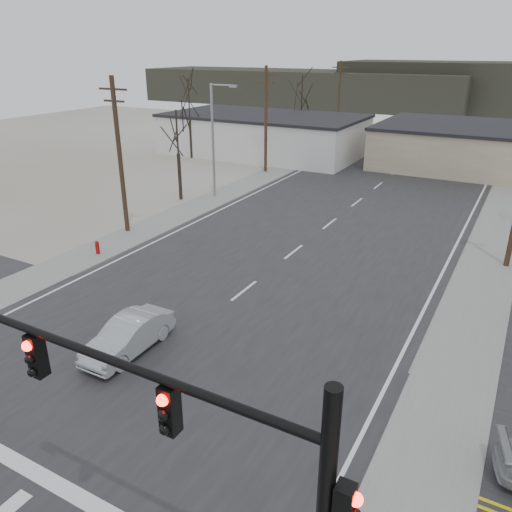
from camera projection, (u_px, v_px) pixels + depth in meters
The scene contains 19 objects.
ground at pixel (139, 374), 19.09m from camera, with size 140.00×140.00×0.00m, color #B9B9B5.
main_road at pixel (300, 247), 31.19m from camera, with size 18.00×110.00×0.05m, color black.
cross_road at pixel (139, 374), 19.09m from camera, with size 90.00×10.00×0.04m, color black.
sidewalk_left at pixel (205, 203), 39.95m from camera, with size 3.00×90.00×0.06m, color gray.
sidewalk_right at pixel (492, 251), 30.49m from camera, with size 3.00×90.00×0.06m, color gray.
traffic_signal_mast at pixel (223, 472), 8.76m from camera, with size 8.95×0.43×7.20m.
fire_hydrant at pixel (97, 247), 29.93m from camera, with size 0.24×0.24×0.87m.
building_left_far at pixel (264, 134), 57.63m from camera, with size 22.30×12.30×4.50m.
upole_left_b at pixel (120, 154), 31.89m from camera, with size 2.20×0.30×10.00m.
upole_left_c at pixel (266, 118), 48.02m from camera, with size 2.20×0.30×10.00m.
upole_left_d at pixel (338, 100), 64.16m from camera, with size 2.20×0.30×10.00m.
streetlight_main at pixel (215, 135), 39.70m from camera, with size 2.40×0.25×9.00m.
tree_left_near at pixel (177, 135), 39.01m from camera, with size 3.30×3.30×7.35m.
tree_left_far at pixel (302, 95), 60.02m from camera, with size 3.96×3.96×8.82m.
tree_left_mid at pixel (189, 100), 53.91m from camera, with size 3.96×3.96×8.82m.
hill_left at pixel (300, 87), 107.59m from camera, with size 70.00×18.00×7.00m, color #333026.
sedan_crossing at pixel (128, 336), 20.20m from camera, with size 1.51×4.33×1.43m, color #A0A7AA.
car_far_a at pixel (456, 154), 54.11m from camera, with size 2.31×5.68×1.65m, color black.
car_far_b at pixel (427, 143), 60.74m from camera, with size 1.70×4.21×1.44m, color black.
Camera 1 is at (11.60, -11.70, 11.56)m, focal length 35.00 mm.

